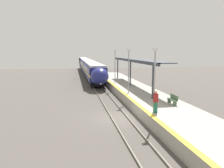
{
  "coord_description": "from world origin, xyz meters",
  "views": [
    {
      "loc": [
        -3.99,
        -18.56,
        5.88
      ],
      "look_at": [
        0.59,
        6.91,
        2.05
      ],
      "focal_mm": 35.0,
      "sensor_mm": 36.0,
      "label": 1
    }
  ],
  "objects_px": {
    "person_waiting": "(156,101)",
    "railway_signal": "(80,66)",
    "lamppost_mid": "(129,68)",
    "train": "(87,65)",
    "platform_bench": "(173,99)",
    "lamppost_far": "(115,64)",
    "lamppost_near": "(155,76)"
  },
  "relations": [
    {
      "from": "platform_bench",
      "to": "lamppost_far",
      "type": "relative_size",
      "value": 0.3
    },
    {
      "from": "train",
      "to": "platform_bench",
      "type": "relative_size",
      "value": 39.47
    },
    {
      "from": "lamppost_near",
      "to": "lamppost_mid",
      "type": "height_order",
      "value": "same"
    },
    {
      "from": "platform_bench",
      "to": "lamppost_mid",
      "type": "xyz_separation_m",
      "value": [
        -2.75,
        5.94,
        2.48
      ]
    },
    {
      "from": "person_waiting",
      "to": "lamppost_mid",
      "type": "bearing_deg",
      "value": 90.47
    },
    {
      "from": "lamppost_near",
      "to": "train",
      "type": "bearing_deg",
      "value": 93.02
    },
    {
      "from": "train",
      "to": "lamppost_far",
      "type": "xyz_separation_m",
      "value": [
        2.37,
        -28.53,
        1.89
      ]
    },
    {
      "from": "railway_signal",
      "to": "person_waiting",
      "type": "bearing_deg",
      "value": -81.8
    },
    {
      "from": "lamppost_near",
      "to": "lamppost_far",
      "type": "xyz_separation_m",
      "value": [
        0.0,
        16.43,
        0.0
      ]
    },
    {
      "from": "railway_signal",
      "to": "train",
      "type": "bearing_deg",
      "value": 78.11
    },
    {
      "from": "platform_bench",
      "to": "person_waiting",
      "type": "height_order",
      "value": "person_waiting"
    },
    {
      "from": "lamppost_mid",
      "to": "lamppost_far",
      "type": "bearing_deg",
      "value": 90.0
    },
    {
      "from": "lamppost_mid",
      "to": "platform_bench",
      "type": "bearing_deg",
      "value": -65.15
    },
    {
      "from": "train",
      "to": "platform_bench",
      "type": "height_order",
      "value": "train"
    },
    {
      "from": "lamppost_near",
      "to": "lamppost_mid",
      "type": "xyz_separation_m",
      "value": [
        0.0,
        8.21,
        0.0
      ]
    },
    {
      "from": "lamppost_mid",
      "to": "lamppost_far",
      "type": "relative_size",
      "value": 1.0
    },
    {
      "from": "person_waiting",
      "to": "railway_signal",
      "type": "bearing_deg",
      "value": 98.2
    },
    {
      "from": "lamppost_far",
      "to": "person_waiting",
      "type": "bearing_deg",
      "value": -89.76
    },
    {
      "from": "lamppost_mid",
      "to": "railway_signal",
      "type": "bearing_deg",
      "value": 100.72
    },
    {
      "from": "person_waiting",
      "to": "railway_signal",
      "type": "distance_m",
      "value": 34.04
    },
    {
      "from": "train",
      "to": "person_waiting",
      "type": "bearing_deg",
      "value": -86.91
    },
    {
      "from": "lamppost_near",
      "to": "lamppost_mid",
      "type": "relative_size",
      "value": 1.0
    },
    {
      "from": "train",
      "to": "lamppost_far",
      "type": "relative_size",
      "value": 11.72
    },
    {
      "from": "train",
      "to": "railway_signal",
      "type": "xyz_separation_m",
      "value": [
        -2.41,
        -11.47,
        0.61
      ]
    },
    {
      "from": "lamppost_far",
      "to": "train",
      "type": "bearing_deg",
      "value": 94.75
    },
    {
      "from": "lamppost_far",
      "to": "platform_bench",
      "type": "bearing_deg",
      "value": -79.0
    },
    {
      "from": "person_waiting",
      "to": "platform_bench",
      "type": "bearing_deg",
      "value": 42.73
    },
    {
      "from": "platform_bench",
      "to": "railway_signal",
      "type": "relative_size",
      "value": 0.34
    },
    {
      "from": "train",
      "to": "lamppost_mid",
      "type": "height_order",
      "value": "lamppost_mid"
    },
    {
      "from": "railway_signal",
      "to": "lamppost_mid",
      "type": "xyz_separation_m",
      "value": [
        4.78,
        -25.27,
        1.27
      ]
    },
    {
      "from": "railway_signal",
      "to": "lamppost_far",
      "type": "distance_m",
      "value": 17.76
    },
    {
      "from": "platform_bench",
      "to": "lamppost_far",
      "type": "distance_m",
      "value": 14.63
    }
  ]
}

